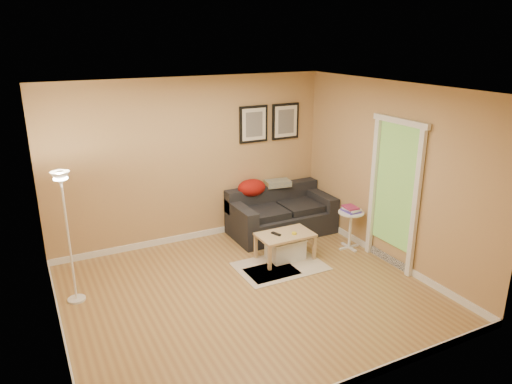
# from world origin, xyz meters

# --- Properties ---
(floor) EXTENTS (4.50, 4.50, 0.00)m
(floor) POSITION_xyz_m (0.00, 0.00, 0.00)
(floor) COLOR #A78247
(floor) RESTS_ON ground
(ceiling) EXTENTS (4.50, 4.50, 0.00)m
(ceiling) POSITION_xyz_m (0.00, 0.00, 2.60)
(ceiling) COLOR white
(ceiling) RESTS_ON wall_back
(wall_back) EXTENTS (4.50, 0.00, 4.50)m
(wall_back) POSITION_xyz_m (0.00, 2.00, 1.30)
(wall_back) COLOR tan
(wall_back) RESTS_ON ground
(wall_front) EXTENTS (4.50, 0.00, 4.50)m
(wall_front) POSITION_xyz_m (0.00, -2.00, 1.30)
(wall_front) COLOR tan
(wall_front) RESTS_ON ground
(wall_left) EXTENTS (0.00, 4.00, 4.00)m
(wall_left) POSITION_xyz_m (-2.25, 0.00, 1.30)
(wall_left) COLOR tan
(wall_left) RESTS_ON ground
(wall_right) EXTENTS (0.00, 4.00, 4.00)m
(wall_right) POSITION_xyz_m (2.25, 0.00, 1.30)
(wall_right) COLOR tan
(wall_right) RESTS_ON ground
(baseboard_back) EXTENTS (4.50, 0.02, 0.10)m
(baseboard_back) POSITION_xyz_m (0.00, 1.99, 0.05)
(baseboard_back) COLOR white
(baseboard_back) RESTS_ON ground
(baseboard_left) EXTENTS (0.02, 4.00, 0.10)m
(baseboard_left) POSITION_xyz_m (-2.24, 0.00, 0.05)
(baseboard_left) COLOR white
(baseboard_left) RESTS_ON ground
(baseboard_right) EXTENTS (0.02, 4.00, 0.10)m
(baseboard_right) POSITION_xyz_m (2.24, 0.00, 0.05)
(baseboard_right) COLOR white
(baseboard_right) RESTS_ON ground
(sofa) EXTENTS (1.70, 0.90, 0.75)m
(sofa) POSITION_xyz_m (1.38, 1.53, 0.38)
(sofa) COLOR black
(sofa) RESTS_ON ground
(red_throw) EXTENTS (0.48, 0.36, 0.28)m
(red_throw) POSITION_xyz_m (0.97, 1.84, 0.77)
(red_throw) COLOR maroon
(red_throw) RESTS_ON sofa
(plaid_throw) EXTENTS (0.45, 0.32, 0.10)m
(plaid_throw) POSITION_xyz_m (1.47, 1.83, 0.78)
(plaid_throw) COLOR tan
(plaid_throw) RESTS_ON sofa
(framed_print_left) EXTENTS (0.50, 0.04, 0.60)m
(framed_print_left) POSITION_xyz_m (1.08, 1.98, 1.80)
(framed_print_left) COLOR black
(framed_print_left) RESTS_ON wall_back
(framed_print_right) EXTENTS (0.50, 0.04, 0.60)m
(framed_print_right) POSITION_xyz_m (1.68, 1.98, 1.80)
(framed_print_right) COLOR black
(framed_print_right) RESTS_ON wall_back
(area_rug) EXTENTS (1.25, 0.85, 0.01)m
(area_rug) POSITION_xyz_m (0.74, 0.46, 0.01)
(area_rug) COLOR beige
(area_rug) RESTS_ON ground
(green_runner) EXTENTS (0.70, 0.50, 0.01)m
(green_runner) POSITION_xyz_m (0.56, 0.37, 0.01)
(green_runner) COLOR #668C4C
(green_runner) RESTS_ON ground
(coffee_table) EXTENTS (0.85, 0.55, 0.41)m
(coffee_table) POSITION_xyz_m (0.93, 0.65, 0.20)
(coffee_table) COLOR tan
(coffee_table) RESTS_ON ground
(remote_control) EXTENTS (0.10, 0.17, 0.02)m
(remote_control) POSITION_xyz_m (0.79, 0.69, 0.42)
(remote_control) COLOR black
(remote_control) RESTS_ON coffee_table
(tape_roll) EXTENTS (0.07, 0.07, 0.03)m
(tape_roll) POSITION_xyz_m (1.03, 0.57, 0.42)
(tape_roll) COLOR yellow
(tape_roll) RESTS_ON coffee_table
(storage_bin) EXTENTS (0.53, 0.39, 0.33)m
(storage_bin) POSITION_xyz_m (0.94, 0.65, 0.16)
(storage_bin) COLOR white
(storage_bin) RESTS_ON ground
(side_table) EXTENTS (0.40, 0.40, 0.61)m
(side_table) POSITION_xyz_m (2.02, 0.52, 0.30)
(side_table) COLOR white
(side_table) RESTS_ON ground
(book_stack) EXTENTS (0.22, 0.28, 0.09)m
(book_stack) POSITION_xyz_m (2.02, 0.54, 0.65)
(book_stack) COLOR #4A38A9
(book_stack) RESTS_ON side_table
(floor_lamp) EXTENTS (0.22, 0.22, 1.70)m
(floor_lamp) POSITION_xyz_m (-2.00, 0.84, 0.80)
(floor_lamp) COLOR white
(floor_lamp) RESTS_ON ground
(doorway) EXTENTS (0.12, 1.01, 2.13)m
(doorway) POSITION_xyz_m (2.20, -0.15, 1.02)
(doorway) COLOR white
(doorway) RESTS_ON ground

